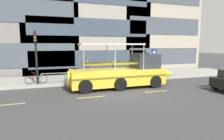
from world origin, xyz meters
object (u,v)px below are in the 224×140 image
(parking_sign, at_px, (154,58))
(pedestrian_mid_right, at_px, (87,68))
(duck_tour_boat, at_px, (124,73))
(traffic_light_pole, at_px, (36,52))
(pedestrian_near_bow, at_px, (142,67))
(leaned_bicycle, at_px, (36,79))
(pedestrian_mid_left, at_px, (113,68))

(parking_sign, distance_m, pedestrian_mid_right, 6.81)
(duck_tour_boat, bearing_deg, traffic_light_pole, 160.22)
(parking_sign, distance_m, pedestrian_near_bow, 1.49)
(leaned_bicycle, bearing_deg, pedestrian_mid_right, 12.21)
(traffic_light_pole, relative_size, pedestrian_mid_right, 2.48)
(traffic_light_pole, distance_m, duck_tour_boat, 7.24)
(duck_tour_boat, xyz_separation_m, pedestrian_mid_right, (-2.30, 3.58, 0.10))
(leaned_bicycle, bearing_deg, traffic_light_pole, -64.69)
(parking_sign, xyz_separation_m, leaned_bicycle, (-11.18, -0.32, -1.51))
(traffic_light_pole, height_order, parking_sign, traffic_light_pole)
(pedestrian_near_bow, relative_size, pedestrian_mid_right, 0.94)
(duck_tour_boat, distance_m, pedestrian_near_bow, 4.50)
(pedestrian_mid_left, bearing_deg, traffic_light_pole, -172.33)
(parking_sign, xyz_separation_m, pedestrian_mid_right, (-6.73, 0.65, -0.84))
(leaned_bicycle, bearing_deg, pedestrian_mid_left, 5.64)
(duck_tour_boat, relative_size, pedestrian_mid_left, 5.57)
(leaned_bicycle, height_order, pedestrian_mid_right, pedestrian_mid_right)
(traffic_light_pole, xyz_separation_m, pedestrian_mid_left, (6.85, 0.92, -1.60))
(pedestrian_near_bow, bearing_deg, traffic_light_pole, -175.83)
(parking_sign, distance_m, leaned_bicycle, 11.28)
(traffic_light_pole, xyz_separation_m, pedestrian_mid_right, (4.34, 1.20, -1.55))
(traffic_light_pole, xyz_separation_m, parking_sign, (11.07, 0.55, -0.72))
(parking_sign, xyz_separation_m, pedestrian_near_bow, (-1.17, 0.17, -0.90))
(pedestrian_near_bow, xyz_separation_m, pedestrian_mid_left, (-3.04, 0.20, 0.02))
(pedestrian_near_bow, bearing_deg, parking_sign, -8.24)
(duck_tour_boat, bearing_deg, parking_sign, 33.51)
(pedestrian_near_bow, distance_m, pedestrian_mid_left, 3.05)
(parking_sign, xyz_separation_m, duck_tour_boat, (-4.43, -2.94, -0.94))
(parking_sign, bearing_deg, leaned_bicycle, -178.38)
(duck_tour_boat, bearing_deg, pedestrian_mid_left, 86.24)
(leaned_bicycle, height_order, duck_tour_boat, duck_tour_boat)
(pedestrian_near_bow, bearing_deg, pedestrian_mid_left, 176.21)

